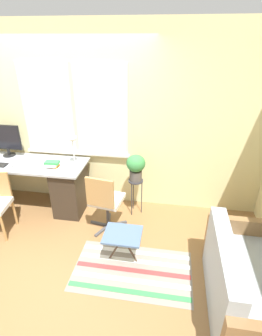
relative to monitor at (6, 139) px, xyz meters
The scene contains 13 objects.
ground_plane 1.55m from the monitor, 27.72° to the right, with size 14.00×14.00×0.00m, color olive.
wall_back_with_window 1.09m from the monitor, 11.39° to the left, with size 9.00×0.12×2.70m.
desk 0.71m from the monitor, 37.12° to the right, with size 2.04×0.66×0.78m.
monitor is the anchor object (origin of this frame).
mouse 0.51m from the monitor, 54.91° to the right, with size 0.04×0.07×0.03m.
desk_lamp 1.16m from the monitor, ahead, with size 0.14×0.14×0.46m.
book_stack 0.92m from the monitor, 17.93° to the right, with size 0.21×0.16×0.08m.
office_chair_swivel 1.88m from the monitor, 19.20° to the right, with size 0.53×0.53×0.90m.
couch_loveseat 3.78m from the monitor, 24.31° to the right, with size 0.81×1.35×0.79m.
plant_stand 2.12m from the monitor, ahead, with size 0.22×0.22×0.57m.
potted_plant 2.06m from the monitor, ahead, with size 0.27×0.27×0.40m.
floor_rug_striped 2.72m from the monitor, 30.07° to the right, with size 1.38×0.80×0.01m.
folding_stool 2.42m from the monitor, 28.70° to the right, with size 0.44×0.37×0.42m.
Camera 1 is at (1.50, -2.91, 2.48)m, focal length 28.00 mm.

